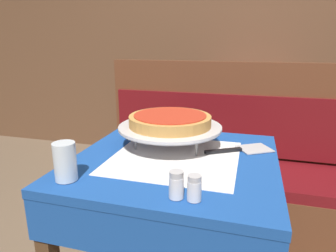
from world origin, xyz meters
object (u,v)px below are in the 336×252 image
Objects in this scene: booth_bench at (225,186)px; condiment_caddy at (265,89)px; water_glass_near at (65,161)px; pepper_shaker at (194,188)px; dining_table_rear at (252,107)px; deep_dish_pizza at (170,120)px; dining_table_front at (175,184)px; salt_shaker at (176,185)px; pizza_pan_stand at (170,128)px; pizza_server at (241,150)px.

booth_bench is 9.49× the size of condiment_caddy.
pepper_shaker is at bearing -2.14° from water_glass_near.
deep_dish_pizza is (-0.32, -1.44, 0.22)m from dining_table_rear.
dining_table_rear is at bearing 80.22° from dining_table_front.
pizza_pan_stand is at bearing 107.76° from salt_shaker.
pizza_pan_stand is (-0.18, -0.63, 0.54)m from booth_bench.
dining_table_front is at bearing 113.67° from pepper_shaker.
salt_shaker is (-0.19, -1.84, 0.15)m from dining_table_rear.
pizza_server is 0.44m from pepper_shaker.
condiment_caddy reaches higher than dining_table_front.
pizza_pan_stand is 0.03m from deep_dish_pizza.
water_glass_near reaches higher than dining_table_front.
salt_shaker is 0.05m from pepper_shaker.
water_glass_near reaches higher than pepper_shaker.
pizza_server is (0.10, -0.60, 0.46)m from booth_bench.
salt_shaker is (0.13, -0.39, -0.07)m from deep_dish_pizza.
salt_shaker is (0.35, -0.02, -0.02)m from water_glass_near.
condiment_caddy is (0.41, 1.43, -0.07)m from deep_dish_pizza.
dining_table_front is at bearing -100.35° from booth_bench.
dining_table_rear is 1.49m from pizza_pan_stand.
dining_table_front is 1.57m from dining_table_rear.
deep_dish_pizza is at bearing -63.43° from pizza_pan_stand.
pizza_pan_stand reaches higher than dining_table_rear.
pizza_pan_stand is 5.74× the size of pepper_shaker.
deep_dish_pizza reaches higher than pepper_shaker.
salt_shaker is 1.85m from condiment_caddy.
dining_table_front is at bearing 104.99° from salt_shaker.
pepper_shaker is (-0.01, -1.02, 0.50)m from booth_bench.
booth_bench is 3.86× the size of pizza_pan_stand.
condiment_caddy reaches higher than pepper_shaker.
pizza_server is at bearing 29.98° from dining_table_front.
dining_table_front is 1.89× the size of pizza_pan_stand.
deep_dish_pizza reaches higher than dining_table_front.
pepper_shaker is (-0.11, -0.42, 0.03)m from pizza_server.
water_glass_near is (-0.27, -0.27, 0.17)m from dining_table_front.
dining_table_rear is 1.88× the size of pizza_pan_stand.
pizza_server is 1.41m from condiment_caddy.
dining_table_rear is at bearing 77.66° from pizza_pan_stand.
dining_table_rear is 2.38× the size of deep_dish_pizza.
dining_table_rear is 0.18m from condiment_caddy.
booth_bench is (0.13, 0.73, -0.35)m from dining_table_front.
pizza_server reaches higher than dining_table_rear.
dining_table_rear is 2.95× the size of pizza_server.
pepper_shaker is (0.18, -0.39, -0.04)m from pizza_pan_stand.
pizza_server is (0.23, 0.13, 0.11)m from dining_table_front.
pizza_pan_stand reaches higher than dining_table_front.
dining_table_rear is 1.85m from pepper_shaker.
pizza_server is at bearing -91.37° from dining_table_rear.
salt_shaker is at bearing -180.00° from pepper_shaker.
dining_table_front is at bearing -99.78° from dining_table_rear.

